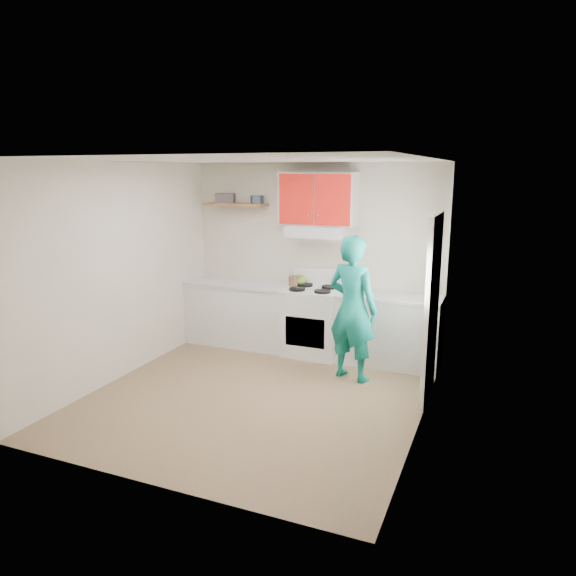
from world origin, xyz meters
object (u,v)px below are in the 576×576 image
at_px(tin, 257,199).
at_px(person, 353,308).
at_px(kettle, 300,280).
at_px(crock, 293,282).
at_px(stove, 313,322).

distance_m(tin, person, 2.21).
relative_size(kettle, crock, 1.12).
relative_size(crock, person, 0.09).
height_order(stove, crock, crock).
bearing_deg(kettle, stove, -12.23).
bearing_deg(crock, person, -34.62).
bearing_deg(stove, tin, 168.95).
bearing_deg(person, tin, -10.22).
xyz_separation_m(tin, person, (1.65, -0.83, -1.21)).
xyz_separation_m(stove, kettle, (-0.26, 0.16, 0.54)).
height_order(stove, kettle, kettle).
height_order(tin, kettle, tin).
bearing_deg(kettle, person, -19.43).
bearing_deg(kettle, tin, -161.15).
height_order(kettle, crock, kettle).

